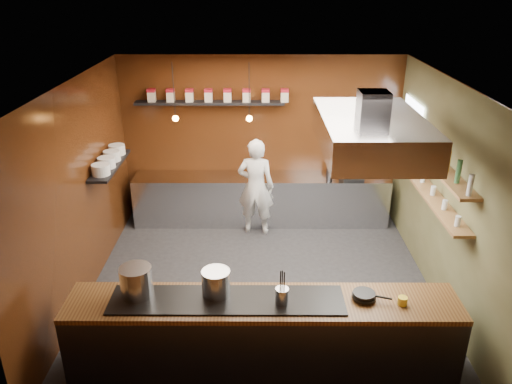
{
  "coord_description": "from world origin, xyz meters",
  "views": [
    {
      "loc": [
        -0.06,
        -6.19,
        4.25
      ],
      "look_at": [
        -0.09,
        0.4,
        1.37
      ],
      "focal_mm": 35.0,
      "sensor_mm": 36.0,
      "label": 1
    }
  ],
  "objects_px": {
    "extractor_hood": "(371,132)",
    "espresso_machine": "(353,168)",
    "stockpot_large": "(136,281)",
    "chef": "(256,187)",
    "stockpot_small": "(216,283)"
  },
  "relations": [
    {
      "from": "stockpot_large",
      "to": "stockpot_small",
      "type": "relative_size",
      "value": 1.12
    },
    {
      "from": "chef",
      "to": "stockpot_small",
      "type": "bearing_deg",
      "value": 91.48
    },
    {
      "from": "stockpot_small",
      "to": "chef",
      "type": "height_order",
      "value": "chef"
    },
    {
      "from": "stockpot_large",
      "to": "espresso_machine",
      "type": "relative_size",
      "value": 0.97
    },
    {
      "from": "stockpot_small",
      "to": "espresso_machine",
      "type": "height_order",
      "value": "espresso_machine"
    },
    {
      "from": "extractor_hood",
      "to": "stockpot_small",
      "type": "relative_size",
      "value": 6.22
    },
    {
      "from": "extractor_hood",
      "to": "stockpot_small",
      "type": "height_order",
      "value": "extractor_hood"
    },
    {
      "from": "extractor_hood",
      "to": "espresso_machine",
      "type": "relative_size",
      "value": 5.39
    },
    {
      "from": "espresso_machine",
      "to": "stockpot_large",
      "type": "bearing_deg",
      "value": -134.67
    },
    {
      "from": "extractor_hood",
      "to": "espresso_machine",
      "type": "distance_m",
      "value": 2.93
    },
    {
      "from": "extractor_hood",
      "to": "stockpot_large",
      "type": "distance_m",
      "value": 3.24
    },
    {
      "from": "stockpot_large",
      "to": "extractor_hood",
      "type": "bearing_deg",
      "value": 22.39
    },
    {
      "from": "stockpot_large",
      "to": "chef",
      "type": "xyz_separation_m",
      "value": [
        1.32,
        3.28,
        -0.25
      ]
    },
    {
      "from": "stockpot_small",
      "to": "espresso_machine",
      "type": "relative_size",
      "value": 0.87
    },
    {
      "from": "espresso_machine",
      "to": "chef",
      "type": "distance_m",
      "value": 1.78
    }
  ]
}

